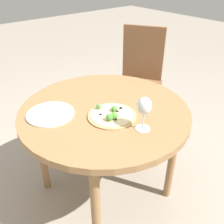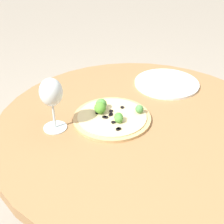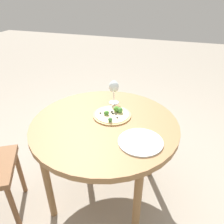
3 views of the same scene
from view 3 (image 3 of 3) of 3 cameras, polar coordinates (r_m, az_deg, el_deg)
name	(u,v)px [view 3 (image 3 of 3)]	position (r m, az deg, el deg)	size (l,w,h in m)	color
ground_plane	(106,192)	(1.98, -1.58, -20.10)	(12.00, 12.00, 0.00)	gray
dining_table	(105,131)	(1.54, -1.91, -4.85)	(1.01, 1.01, 0.71)	olive
pizza	(112,114)	(1.57, 0.08, -0.58)	(0.27, 0.27, 0.06)	tan
wine_glass	(114,87)	(1.69, 0.50, 6.43)	(0.08, 0.08, 0.19)	silver
plate_near	(141,142)	(1.33, 7.46, -7.71)	(0.27, 0.27, 0.01)	silver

